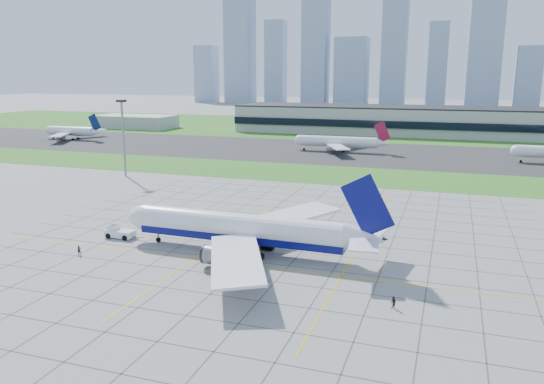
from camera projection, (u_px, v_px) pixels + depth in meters
The scene contains 15 objects.
ground at pixel (248, 261), 97.88m from camera, with size 1400.00×1400.00×0.00m, color gray.
grass_median at pixel (344, 175), 181.03m from camera, with size 700.00×35.00×0.04m, color #347421.
asphalt_taxiway at pixel (369, 153), 231.85m from camera, with size 700.00×75.00×0.04m, color #383838.
grass_far at pixel (395, 129), 333.48m from camera, with size 700.00×145.00×0.04m, color #347421.
apron_markings at pixel (269, 243), 107.99m from camera, with size 120.00×130.00×0.03m.
terminal at pixel (464, 122), 295.95m from camera, with size 260.00×43.00×15.80m.
service_block at pixel (136, 122), 341.47m from camera, with size 50.00×25.00×8.00m, color #B7B7B2.
light_mast at pixel (123, 128), 176.50m from camera, with size 2.50×2.50×25.60m.
city_skyline at pixel (416, 50), 568.27m from camera, with size 523.00×32.40×160.00m.
airliner at pixel (242, 229), 101.75m from camera, with size 54.09×54.82×17.03m.
pushback_tug at pixel (119, 232), 111.79m from camera, with size 9.04×3.27×2.51m.
crew_near at pixel (79, 250), 101.11m from camera, with size 0.67×0.44×1.84m, color black.
crew_far at pixel (393, 303), 77.72m from camera, with size 0.92×0.72×1.89m, color #28271B.
distant_jet_0 at pixel (72, 131), 279.56m from camera, with size 32.34×42.66×14.08m.
distant_jet_1 at pixel (339, 142), 235.62m from camera, with size 40.56×42.66×14.08m.
Camera 1 is at (34.22, -86.37, 33.68)m, focal length 35.00 mm.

